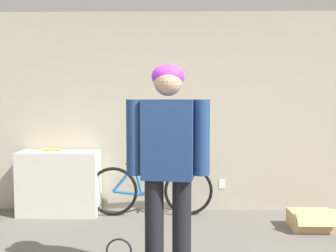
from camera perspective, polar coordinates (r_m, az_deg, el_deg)
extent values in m
cube|color=#B7AD99|center=(5.17, 1.83, 2.01)|extent=(8.00, 0.06, 2.60)
cube|color=white|center=(5.30, 7.83, -8.34)|extent=(0.08, 0.01, 0.12)
cube|color=beige|center=(5.25, -15.48, -7.96)|extent=(1.01, 0.41, 0.81)
cylinder|color=black|center=(3.30, -2.00, -14.86)|extent=(0.15, 0.15, 0.85)
cylinder|color=black|center=(3.29, 2.01, -14.88)|extent=(0.15, 0.15, 0.85)
cube|color=navy|center=(3.13, 0.00, -1.95)|extent=(0.43, 0.28, 0.63)
cylinder|color=navy|center=(3.14, -4.89, -1.64)|extent=(0.13, 0.13, 0.60)
cylinder|color=navy|center=(3.13, 4.91, -1.66)|extent=(0.13, 0.13, 0.60)
sphere|color=tan|center=(3.11, 0.00, 6.47)|extent=(0.23, 0.23, 0.23)
ellipsoid|color=purple|center=(3.13, 0.01, 7.19)|extent=(0.26, 0.24, 0.19)
torus|color=black|center=(5.07, -7.97, -9.38)|extent=(0.62, 0.07, 0.62)
torus|color=black|center=(5.05, 2.99, -9.39)|extent=(0.62, 0.07, 0.62)
cylinder|color=#1E609E|center=(5.06, -5.90, -9.66)|extent=(0.37, 0.05, 0.08)
cylinder|color=#1E609E|center=(5.02, -6.46, -7.59)|extent=(0.29, 0.05, 0.35)
cylinder|color=#1E609E|center=(5.01, -4.38, -7.87)|extent=(0.13, 0.04, 0.38)
cylinder|color=#1E609E|center=(5.01, -1.07, -7.96)|extent=(0.50, 0.06, 0.39)
cylinder|color=#1E609E|center=(4.97, -1.63, -5.86)|extent=(0.57, 0.06, 0.05)
cylinder|color=#1E609E|center=(5.02, 2.34, -7.67)|extent=(0.15, 0.04, 0.32)
cylinder|color=#1E609E|center=(4.98, 1.91, -5.59)|extent=(0.07, 0.04, 0.08)
cylinder|color=#1E609E|center=(4.97, 2.15, -5.25)|extent=(0.05, 0.46, 0.02)
ellipsoid|color=black|center=(4.98, -4.94, -5.54)|extent=(0.22, 0.09, 0.05)
ellipsoid|color=#EAD64C|center=(5.25, -16.64, -3.31)|extent=(0.14, 0.03, 0.03)
ellipsoid|color=#EAD64C|center=(5.29, -17.53, -3.27)|extent=(0.13, 0.08, 0.03)
ellipsoid|color=#EAD64C|center=(5.23, -15.64, -3.31)|extent=(0.13, 0.08, 0.03)
sphere|color=brown|center=(5.32, -17.99, -3.24)|extent=(0.02, 0.02, 0.02)
torus|color=black|center=(3.27, -7.14, -17.57)|extent=(0.21, 0.02, 0.21)
cube|color=tan|center=(4.89, 20.16, -12.71)|extent=(0.49, 0.37, 0.19)
cube|color=tan|center=(4.69, 20.95, -12.34)|extent=(0.46, 0.13, 0.17)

